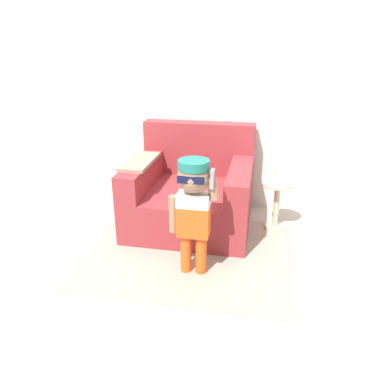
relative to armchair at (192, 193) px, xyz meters
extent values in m
plane|color=#ADA89E|center=(0.02, -0.24, -0.31)|extent=(10.00, 10.00, 0.00)
cube|color=silver|center=(0.02, 0.53, 0.99)|extent=(10.00, 0.05, 2.60)
cube|color=maroon|center=(0.00, -0.06, -0.12)|extent=(1.10, 1.03, 0.38)
cube|color=maroon|center=(0.00, 0.37, 0.34)|extent=(1.10, 0.17, 0.53)
cube|color=maroon|center=(-0.45, -0.14, 0.19)|extent=(0.20, 0.86, 0.24)
cube|color=maroon|center=(0.46, -0.14, 0.19)|extent=(0.20, 0.86, 0.24)
cube|color=gray|center=(-0.45, -0.14, 0.33)|extent=(0.24, 0.57, 0.03)
cylinder|color=#E05119|center=(0.12, -0.82, -0.15)|extent=(0.08, 0.08, 0.32)
cylinder|color=#E05119|center=(0.24, -0.82, -0.15)|extent=(0.08, 0.08, 0.32)
cube|color=#E05119|center=(0.18, -0.82, 0.13)|extent=(0.23, 0.13, 0.23)
cube|color=silver|center=(0.18, -0.82, 0.29)|extent=(0.23, 0.13, 0.10)
sphere|color=#997051|center=(0.18, -0.82, 0.47)|extent=(0.23, 0.23, 0.23)
cylinder|color=#1E7066|center=(0.18, -0.82, 0.56)|extent=(0.22, 0.22, 0.06)
cube|color=#1E7066|center=(0.18, -0.72, 0.53)|extent=(0.13, 0.10, 0.01)
cube|color=#0F1433|center=(0.18, -0.93, 0.48)|extent=(0.19, 0.01, 0.05)
cylinder|color=#997051|center=(0.03, -0.82, 0.17)|extent=(0.07, 0.07, 0.28)
cylinder|color=#997051|center=(0.31, -0.82, 0.39)|extent=(0.09, 0.07, 0.17)
cube|color=gray|center=(0.31, -0.84, 0.47)|extent=(0.02, 0.07, 0.13)
cylinder|color=beige|center=(0.80, 0.04, -0.30)|extent=(0.19, 0.19, 0.02)
cylinder|color=beige|center=(0.80, 0.04, -0.09)|extent=(0.05, 0.05, 0.43)
cylinder|color=beige|center=(0.80, 0.04, 0.14)|extent=(0.30, 0.30, 0.02)
cube|color=#9E9384|center=(0.09, -0.57, -0.30)|extent=(1.71, 1.40, 0.01)
camera|label=1|loc=(0.64, -3.22, 1.34)|focal=35.00mm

